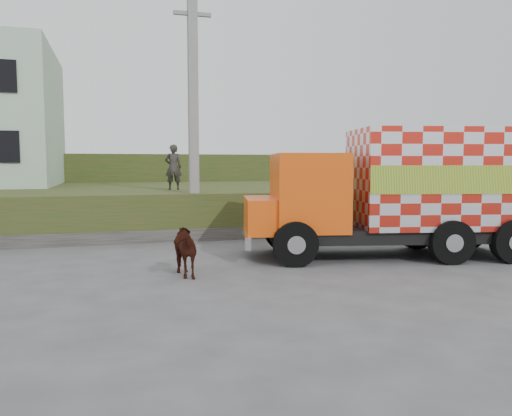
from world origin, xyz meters
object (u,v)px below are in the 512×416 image
object	(u,v)px
utility_pole	(193,114)
pedestrian	(173,167)
cargo_truck	(403,191)
cow	(180,250)

from	to	relation	value
utility_pole	pedestrian	world-z (taller)	utility_pole
cargo_truck	cow	size ratio (longest dim) A/B	5.69
cargo_truck	pedestrian	xyz separation A→B (m)	(-5.23, 6.98, 0.61)
cargo_truck	cow	xyz separation A→B (m)	(-5.98, -0.77, -1.14)
utility_pole	cow	bearing A→B (deg)	-102.02
utility_pole	cargo_truck	xyz separation A→B (m)	(4.83, -4.65, -2.35)
cargo_truck	pedestrian	distance (m)	8.74
utility_pole	cow	distance (m)	6.55
utility_pole	cargo_truck	bearing A→B (deg)	-43.91
cow	pedestrian	distance (m)	7.98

